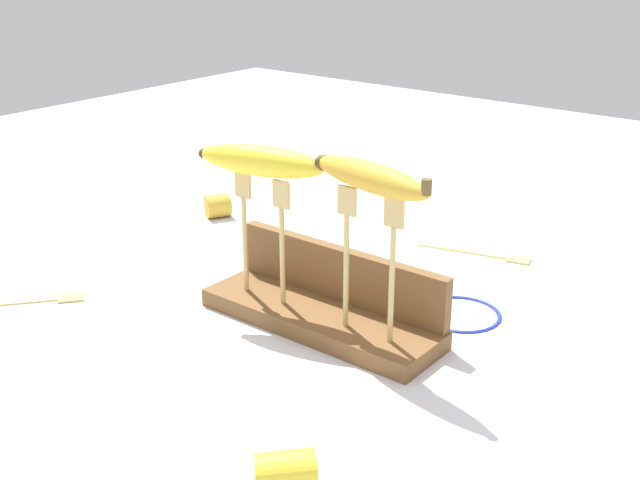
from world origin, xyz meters
TOP-DOWN VIEW (x-y plane):
  - ground_plane at (0.00, 0.00)m, footprint 3.00×3.00m
  - wooden_board at (0.00, 0.00)m, footprint 0.34×0.11m
  - board_backstop at (0.00, 0.05)m, footprint 0.33×0.02m
  - fork_stand_left at (-0.09, -0.01)m, footprint 0.09×0.01m
  - fork_stand_right at (0.09, -0.01)m, footprint 0.09×0.01m
  - banana_raised_left at (-0.09, -0.01)m, footprint 0.19×0.08m
  - banana_raised_right at (0.09, -0.01)m, footprint 0.19×0.07m
  - fork_fallen_near at (0.06, 0.36)m, footprint 0.18×0.06m
  - fork_fallen_far at (-0.36, -0.19)m, footprint 0.13×0.15m
  - banana_chunk_near at (-0.42, 0.23)m, footprint 0.06×0.06m
  - banana_chunk_far at (0.18, -0.28)m, footprint 0.07×0.07m
  - wire_coil at (0.13, 0.15)m, footprint 0.11×0.11m

SIDE VIEW (x-z plane):
  - ground_plane at x=0.00m, z-range 0.00..0.00m
  - wire_coil at x=0.13m, z-range 0.00..0.01m
  - fork_fallen_far at x=-0.36m, z-range 0.00..0.01m
  - fork_fallen_near at x=0.06m, z-range 0.00..0.01m
  - wooden_board at x=0.00m, z-range 0.00..0.02m
  - banana_chunk_far at x=0.18m, z-range 0.00..0.04m
  - banana_chunk_near at x=-0.42m, z-range 0.00..0.04m
  - board_backstop at x=0.00m, z-range 0.02..0.10m
  - fork_stand_left at x=-0.09m, z-range 0.04..0.22m
  - fork_stand_right at x=0.09m, z-range 0.04..0.23m
  - banana_raised_left at x=-0.09m, z-range 0.20..0.24m
  - banana_raised_right at x=0.09m, z-range 0.21..0.25m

